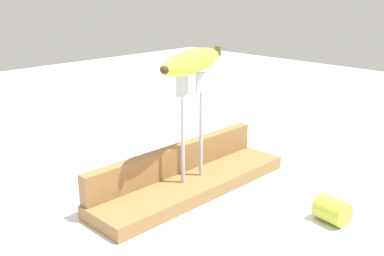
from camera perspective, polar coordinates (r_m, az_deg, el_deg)
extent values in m
plane|color=silver|center=(0.88, 0.00, -7.85)|extent=(3.00, 3.00, 0.00)
cube|color=olive|center=(0.87, 0.00, -7.10)|extent=(0.43, 0.11, 0.03)
cube|color=olive|center=(0.88, -2.02, -3.90)|extent=(0.42, 0.02, 0.05)
cylinder|color=#B2B2B7|center=(0.82, -0.93, -1.65)|extent=(0.01, 0.01, 0.16)
cube|color=#B2B2B7|center=(0.79, -0.97, 5.21)|extent=(0.03, 0.01, 0.04)
cylinder|color=#B2B2B7|center=(0.85, 1.36, -0.90)|extent=(0.01, 0.01, 0.16)
cube|color=#B2B2B7|center=(0.82, 1.41, 5.70)|extent=(0.03, 0.01, 0.04)
ellipsoid|color=#B2C138|center=(0.80, 0.25, 8.25)|extent=(0.19, 0.08, 0.04)
cylinder|color=brown|center=(0.88, 3.28, 9.62)|extent=(0.01, 0.01, 0.02)
sphere|color=#3F2D19|center=(0.72, -3.48, 7.24)|extent=(0.01, 0.01, 0.01)
cylinder|color=#B2C138|center=(0.79, 17.10, -9.79)|extent=(0.05, 0.06, 0.04)
cylinder|color=beige|center=(0.81, 15.62, -9.20)|extent=(0.04, 0.01, 0.04)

